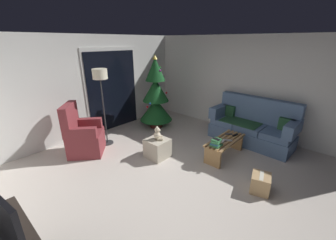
{
  "coord_description": "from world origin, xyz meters",
  "views": [
    {
      "loc": [
        -2.55,
        -1.95,
        2.35
      ],
      "look_at": [
        0.4,
        0.7,
        0.85
      ],
      "focal_mm": 22.53,
      "sensor_mm": 36.0,
      "label": 1
    }
  ],
  "objects_px": {
    "remote_silver": "(228,140)",
    "book_stack": "(216,143)",
    "remote_graphite": "(229,134)",
    "remote_black": "(235,135)",
    "christmas_tree": "(156,97)",
    "remote_white": "(223,141)",
    "cell_phone": "(217,139)",
    "floor_lamp": "(101,82)",
    "cardboard_box_taped_mid_floor": "(260,183)",
    "couch": "(252,127)",
    "ottoman": "(157,148)",
    "armchair": "(83,136)",
    "coffee_table": "(225,145)",
    "teddy_bear_cream": "(158,134)"
  },
  "relations": [
    {
      "from": "remote_graphite",
      "to": "remote_white",
      "type": "height_order",
      "value": "same"
    },
    {
      "from": "ottoman",
      "to": "cell_phone",
      "type": "bearing_deg",
      "value": -60.65
    },
    {
      "from": "coffee_table",
      "to": "remote_silver",
      "type": "relative_size",
      "value": 7.05
    },
    {
      "from": "coffee_table",
      "to": "book_stack",
      "type": "height_order",
      "value": "book_stack"
    },
    {
      "from": "christmas_tree",
      "to": "teddy_bear_cream",
      "type": "distance_m",
      "value": 1.74
    },
    {
      "from": "armchair",
      "to": "teddy_bear_cream",
      "type": "relative_size",
      "value": 3.96
    },
    {
      "from": "remote_silver",
      "to": "remote_white",
      "type": "distance_m",
      "value": 0.12
    },
    {
      "from": "remote_silver",
      "to": "book_stack",
      "type": "relative_size",
      "value": 0.6
    },
    {
      "from": "remote_graphite",
      "to": "remote_black",
      "type": "distance_m",
      "value": 0.14
    },
    {
      "from": "remote_graphite",
      "to": "cardboard_box_taped_mid_floor",
      "type": "xyz_separation_m",
      "value": [
        -0.9,
        -1.05,
        -0.26
      ]
    },
    {
      "from": "teddy_bear_cream",
      "to": "cardboard_box_taped_mid_floor",
      "type": "bearing_deg",
      "value": -80.52
    },
    {
      "from": "cell_phone",
      "to": "christmas_tree",
      "type": "bearing_deg",
      "value": 85.17
    },
    {
      "from": "christmas_tree",
      "to": "remote_white",
      "type": "bearing_deg",
      "value": -98.29
    },
    {
      "from": "remote_silver",
      "to": "remote_graphite",
      "type": "bearing_deg",
      "value": -3.74
    },
    {
      "from": "remote_black",
      "to": "ottoman",
      "type": "bearing_deg",
      "value": 57.56
    },
    {
      "from": "remote_silver",
      "to": "floor_lamp",
      "type": "xyz_separation_m",
      "value": [
        -1.32,
        2.49,
        1.1
      ]
    },
    {
      "from": "remote_graphite",
      "to": "cardboard_box_taped_mid_floor",
      "type": "distance_m",
      "value": 1.4
    },
    {
      "from": "remote_silver",
      "to": "armchair",
      "type": "height_order",
      "value": "armchair"
    },
    {
      "from": "remote_graphite",
      "to": "book_stack",
      "type": "distance_m",
      "value": 0.67
    },
    {
      "from": "cardboard_box_taped_mid_floor",
      "to": "cell_phone",
      "type": "bearing_deg",
      "value": 76.14
    },
    {
      "from": "remote_white",
      "to": "cell_phone",
      "type": "xyz_separation_m",
      "value": [
        -0.26,
        0.01,
        0.14
      ]
    },
    {
      "from": "armchair",
      "to": "floor_lamp",
      "type": "height_order",
      "value": "floor_lamp"
    },
    {
      "from": "armchair",
      "to": "teddy_bear_cream",
      "type": "distance_m",
      "value": 1.65
    },
    {
      "from": "remote_white",
      "to": "book_stack",
      "type": "height_order",
      "value": "book_stack"
    },
    {
      "from": "christmas_tree",
      "to": "teddy_bear_cream",
      "type": "xyz_separation_m",
      "value": [
        -1.18,
        -1.23,
        -0.36
      ]
    },
    {
      "from": "remote_white",
      "to": "cell_phone",
      "type": "relative_size",
      "value": 1.08
    },
    {
      "from": "remote_graphite",
      "to": "armchair",
      "type": "xyz_separation_m",
      "value": [
        -2.21,
        2.31,
        -0.01
      ]
    },
    {
      "from": "ottoman",
      "to": "cardboard_box_taped_mid_floor",
      "type": "height_order",
      "value": "ottoman"
    },
    {
      "from": "couch",
      "to": "cardboard_box_taped_mid_floor",
      "type": "bearing_deg",
      "value": -153.7
    },
    {
      "from": "remote_black",
      "to": "ottoman",
      "type": "xyz_separation_m",
      "value": [
        -1.3,
        1.12,
        -0.21
      ]
    },
    {
      "from": "cardboard_box_taped_mid_floor",
      "to": "book_stack",
      "type": "bearing_deg",
      "value": 76.43
    },
    {
      "from": "coffee_table",
      "to": "armchair",
      "type": "relative_size",
      "value": 0.97
    },
    {
      "from": "remote_white",
      "to": "floor_lamp",
      "type": "xyz_separation_m",
      "value": [
        -1.22,
        2.42,
        1.1
      ]
    },
    {
      "from": "remote_white",
      "to": "cardboard_box_taped_mid_floor",
      "type": "height_order",
      "value": "remote_white"
    },
    {
      "from": "armchair",
      "to": "remote_white",
      "type": "bearing_deg",
      "value": -52.7
    },
    {
      "from": "remote_black",
      "to": "remote_silver",
      "type": "bearing_deg",
      "value": 100.75
    },
    {
      "from": "armchair",
      "to": "floor_lamp",
      "type": "relative_size",
      "value": 0.63
    },
    {
      "from": "cell_phone",
      "to": "floor_lamp",
      "type": "distance_m",
      "value": 2.76
    },
    {
      "from": "couch",
      "to": "coffee_table",
      "type": "bearing_deg",
      "value": 172.65
    },
    {
      "from": "cell_phone",
      "to": "remote_graphite",
      "type": "bearing_deg",
      "value": 14.88
    },
    {
      "from": "book_stack",
      "to": "floor_lamp",
      "type": "xyz_separation_m",
      "value": [
        -0.95,
        2.4,
        1.04
      ]
    },
    {
      "from": "remote_silver",
      "to": "armchair",
      "type": "xyz_separation_m",
      "value": [
        -1.91,
        2.45,
        -0.01
      ]
    },
    {
      "from": "couch",
      "to": "floor_lamp",
      "type": "relative_size",
      "value": 1.1
    },
    {
      "from": "remote_graphite",
      "to": "remote_black",
      "type": "relative_size",
      "value": 1.0
    },
    {
      "from": "teddy_bear_cream",
      "to": "cardboard_box_taped_mid_floor",
      "type": "height_order",
      "value": "teddy_bear_cream"
    },
    {
      "from": "remote_silver",
      "to": "ottoman",
      "type": "bearing_deg",
      "value": 100.85
    },
    {
      "from": "remote_black",
      "to": "christmas_tree",
      "type": "relative_size",
      "value": 0.08
    },
    {
      "from": "couch",
      "to": "remote_graphite",
      "type": "bearing_deg",
      "value": 166.04
    },
    {
      "from": "armchair",
      "to": "christmas_tree",
      "type": "bearing_deg",
      "value": -2.46
    },
    {
      "from": "couch",
      "to": "ottoman",
      "type": "distance_m",
      "value": 2.39
    }
  ]
}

